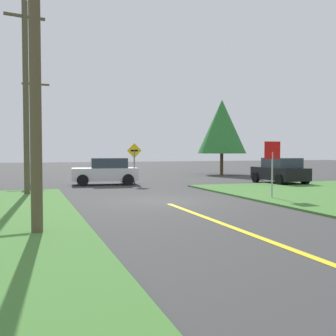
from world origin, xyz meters
TOP-DOWN VIEW (x-y plane):
  - ground_plane at (0.00, 0.00)m, footprint 120.00×120.00m
  - lane_stripe_center at (0.00, -8.00)m, footprint 0.20×14.00m
  - stop_sign at (4.63, -1.01)m, footprint 0.74×0.07m
  - car_approaching_junction at (-0.63, 8.82)m, footprint 4.07×2.26m
  - car_on_crossroad at (9.78, 5.88)m, footprint 2.04×3.86m
  - utility_pole_near at (-4.96, -5.44)m, footprint 1.77×0.57m
  - utility_pole_mid at (-5.17, 3.97)m, footprint 1.79×0.44m
  - utility_pole_far at (-4.53, 13.37)m, footprint 1.80×0.36m
  - direction_sign at (0.96, 8.02)m, footprint 0.91×0.08m
  - oak_tree_left at (10.89, 16.15)m, footprint 4.23×4.23m

SIDE VIEW (x-z plane):
  - ground_plane at x=0.00m, z-range 0.00..0.00m
  - lane_stripe_center at x=0.00m, z-range 0.00..0.01m
  - car_approaching_junction at x=-0.63m, z-range -0.01..1.61m
  - car_on_crossroad at x=9.78m, z-range -0.01..1.61m
  - direction_sign at x=0.96m, z-range 0.31..2.83m
  - stop_sign at x=4.63m, z-range 0.50..2.95m
  - utility_pole_far at x=-4.53m, z-range 0.08..7.22m
  - oak_tree_left at x=10.89m, z-range 0.91..7.41m
  - utility_pole_near at x=-4.96m, z-range 0.13..8.72m
  - utility_pole_mid at x=-5.17m, z-range 0.15..8.99m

